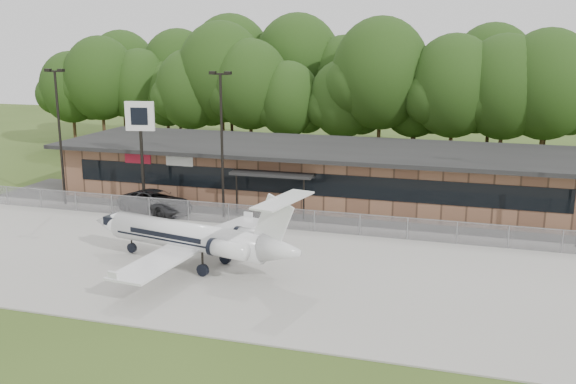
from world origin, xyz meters
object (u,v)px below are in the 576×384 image
(pole_sign, at_px, (140,128))
(suv, at_px, (156,202))
(terminal, at_px, (318,172))
(business_jet, at_px, (195,239))

(pole_sign, bearing_deg, suv, -27.99)
(terminal, height_order, suv, terminal)
(terminal, bearing_deg, business_jet, -98.77)
(business_jet, bearing_deg, terminal, 92.78)
(terminal, xyz_separation_m, suv, (-10.25, -7.50, -1.36))
(business_jet, height_order, pole_sign, pole_sign)
(business_jet, distance_m, pole_sign, 14.05)
(terminal, relative_size, suv, 7.00)
(business_jet, height_order, suv, business_jet)
(business_jet, xyz_separation_m, pole_sign, (-8.75, 10.04, 4.46))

